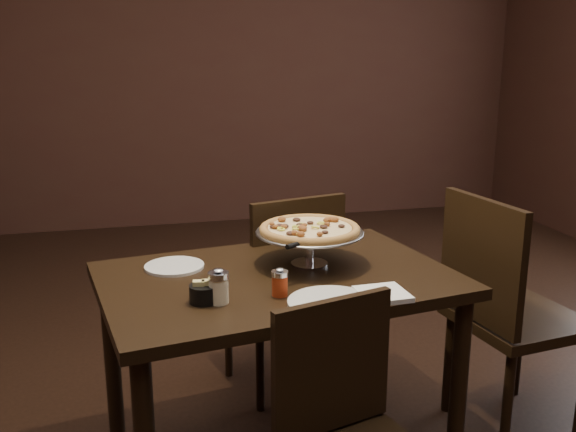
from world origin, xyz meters
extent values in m
cube|color=#321913|center=(0.00, 3.51, 1.40)|extent=(6.00, 0.02, 2.80)
cube|color=black|center=(-0.07, -0.08, 0.72)|extent=(1.30, 0.96, 0.04)
cylinder|color=black|center=(0.51, -0.33, 0.35)|extent=(0.06, 0.06, 0.70)
cylinder|color=black|center=(-0.65, 0.18, 0.35)|extent=(0.06, 0.06, 0.70)
cylinder|color=black|center=(0.41, 0.34, 0.35)|extent=(0.06, 0.06, 0.70)
cylinder|color=silver|center=(0.07, 0.00, 0.75)|extent=(0.13, 0.13, 0.01)
cylinder|color=silver|center=(0.07, 0.00, 0.80)|extent=(0.03, 0.03, 0.10)
cylinder|color=silver|center=(0.07, 0.00, 0.86)|extent=(0.10, 0.10, 0.01)
cylinder|color=#97979C|center=(0.07, 0.00, 0.87)|extent=(0.38, 0.38, 0.01)
torus|color=#97979C|center=(0.07, 0.00, 0.87)|extent=(0.39, 0.39, 0.01)
cylinder|color=brown|center=(0.07, 0.00, 0.87)|extent=(0.35, 0.35, 0.01)
torus|color=brown|center=(0.07, 0.00, 0.88)|extent=(0.36, 0.36, 0.03)
cylinder|color=tan|center=(0.07, 0.00, 0.88)|extent=(0.30, 0.30, 0.01)
cylinder|color=beige|center=(-0.30, -0.28, 0.78)|extent=(0.06, 0.06, 0.08)
cylinder|color=silver|center=(-0.30, -0.28, 0.83)|extent=(0.06, 0.06, 0.02)
ellipsoid|color=silver|center=(-0.30, -0.28, 0.85)|extent=(0.03, 0.03, 0.01)
cylinder|color=maroon|center=(-0.11, -0.27, 0.78)|extent=(0.05, 0.05, 0.07)
cylinder|color=silver|center=(-0.11, -0.27, 0.82)|extent=(0.05, 0.05, 0.02)
ellipsoid|color=silver|center=(-0.11, -0.27, 0.83)|extent=(0.03, 0.03, 0.01)
cylinder|color=black|center=(-0.35, -0.26, 0.77)|extent=(0.09, 0.09, 0.06)
cube|color=#CFC377|center=(-0.36, -0.26, 0.79)|extent=(0.04, 0.03, 0.06)
cube|color=#CFC377|center=(-0.33, -0.26, 0.79)|extent=(0.04, 0.03, 0.06)
cube|color=white|center=(0.20, -0.36, 0.75)|extent=(0.15, 0.15, 0.02)
cylinder|color=silver|center=(-0.41, 0.09, 0.75)|extent=(0.21, 0.21, 0.01)
cylinder|color=silver|center=(0.03, -0.38, 0.75)|extent=(0.27, 0.27, 0.01)
cone|color=silver|center=(-0.02, -0.15, 0.87)|extent=(0.15, 0.15, 0.00)
cylinder|color=black|center=(-0.02, -0.15, 0.87)|extent=(0.10, 0.08, 0.02)
cube|color=black|center=(0.07, 0.51, 0.44)|extent=(0.52, 0.52, 0.04)
cube|color=black|center=(0.11, 0.32, 0.69)|extent=(0.42, 0.13, 0.45)
cylinder|color=black|center=(0.20, 0.72, 0.21)|extent=(0.04, 0.04, 0.42)
cylinder|color=black|center=(-0.14, 0.64, 0.21)|extent=(0.04, 0.04, 0.42)
cylinder|color=black|center=(0.28, 0.38, 0.21)|extent=(0.04, 0.04, 0.42)
cylinder|color=black|center=(-0.06, 0.30, 0.21)|extent=(0.04, 0.04, 0.42)
cube|color=black|center=(-0.02, -0.53, 0.62)|extent=(0.38, 0.13, 0.40)
cube|color=black|center=(0.92, -0.05, 0.46)|extent=(0.51, 0.51, 0.04)
cube|color=black|center=(0.71, -0.08, 0.73)|extent=(0.09, 0.45, 0.47)
cylinder|color=black|center=(1.08, 0.15, 0.22)|extent=(0.04, 0.04, 0.44)
cylinder|color=black|center=(0.76, -0.26, 0.22)|extent=(0.04, 0.04, 0.44)
cylinder|color=black|center=(0.71, 0.10, 0.22)|extent=(0.04, 0.04, 0.44)
camera|label=1|loc=(-0.55, -2.11, 1.49)|focal=40.00mm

